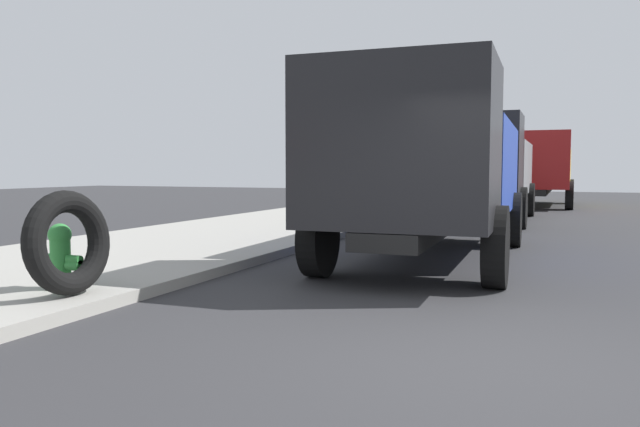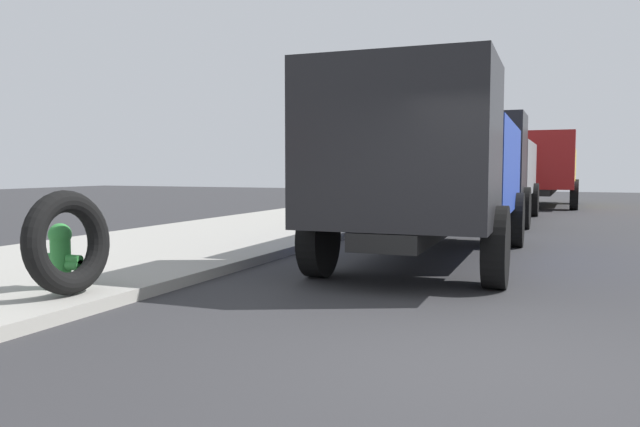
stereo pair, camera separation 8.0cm
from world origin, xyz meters
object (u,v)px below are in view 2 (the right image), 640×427
fire_hydrant (61,254)px  dump_truck_gray (486,168)px  dump_truck_yellow (543,168)px  dump_truck_blue (432,167)px  loose_tire (68,242)px

fire_hydrant → dump_truck_gray: (13.37, -3.14, 1.05)m
dump_truck_yellow → dump_truck_gray: bearing=172.1°
fire_hydrant → dump_truck_blue: dump_truck_blue is taller
fire_hydrant → dump_truck_gray: bearing=-13.2°
dump_truck_blue → dump_truck_yellow: size_ratio=1.01×
loose_tire → dump_truck_blue: bearing=-30.3°
loose_tire → dump_truck_yellow: (22.19, -3.92, 0.86)m
loose_tire → dump_truck_yellow: size_ratio=0.17×
dump_truck_yellow → fire_hydrant: bearing=168.8°
loose_tire → dump_truck_blue: size_ratio=0.17×
dump_truck_blue → dump_truck_gray: bearing=1.8°
loose_tire → dump_truck_gray: dump_truck_gray is taller
dump_truck_yellow → loose_tire: bearing=170.0°
loose_tire → dump_truck_yellow: bearing=-10.0°
dump_truck_yellow → dump_truck_blue: bearing=176.9°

